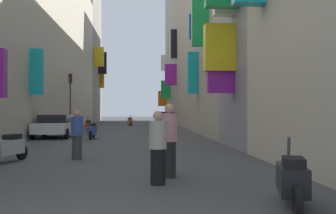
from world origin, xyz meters
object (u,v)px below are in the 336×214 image
Objects in this scene: pedestrian_crossing at (169,140)px; pedestrian_near_right at (77,135)px; scooter_orange at (130,121)px; traffic_light_near_corner at (70,92)px; scooter_green at (172,123)px; pedestrian_near_left at (158,148)px; parked_car_white at (55,125)px; scooter_blue at (92,130)px; scooter_red at (88,126)px; scooter_black at (292,180)px; scooter_silver at (8,147)px; parked_car_black at (166,118)px.

pedestrian_near_right is at bearing 127.20° from pedestrian_crossing.
traffic_light_near_corner reaches higher than scooter_orange.
pedestrian_near_left is at bearing -95.13° from scooter_green.
scooter_green is 0.97× the size of pedestrian_crossing.
scooter_orange is 28.07m from pedestrian_near_right.
parked_car_white is 2.50m from scooter_blue.
pedestrian_near_left is (5.36, -15.24, 0.07)m from parked_car_white.
scooter_green is at bearing 84.87° from pedestrian_near_left.
scooter_black is (6.39, -23.74, -0.00)m from scooter_red.
scooter_silver is 1.12× the size of pedestrian_near_left.
parked_car_white is 2.27× the size of scooter_black.
pedestrian_crossing is (1.74, -31.67, 0.42)m from scooter_orange.
scooter_silver is at bearing -96.03° from scooter_orange.
scooter_blue is 1.24× the size of pedestrian_near_left.
scooter_green is 28.37m from pedestrian_near_left.
traffic_light_near_corner reaches higher than pedestrian_crossing.
traffic_light_near_corner reaches higher than pedestrian_near_left.
scooter_orange is at bearing -138.82° from parked_car_black.
pedestrian_near_left is 25.10m from traffic_light_near_corner.
pedestrian_crossing is at bearing -68.34° from parked_car_white.
scooter_orange is (-3.88, -3.39, -0.30)m from parked_car_black.
traffic_light_near_corner is (-1.62, 20.23, 2.63)m from scooter_silver.
scooter_blue is at bearing -104.30° from parked_car_black.
scooter_red is 7.44m from scooter_blue.
scooter_blue is 1.12× the size of pedestrian_crossing.
scooter_red is at bearing -104.48° from scooter_orange.
scooter_silver is 10.28m from scooter_blue.
parked_car_black is 2.24× the size of pedestrian_crossing.
parked_car_white is at bearing -110.63° from parked_car_black.
scooter_black is 1.08× the size of scooter_green.
scooter_red is 0.41× the size of traffic_light_near_corner.
scooter_green is (0.42, 30.43, -0.00)m from scooter_black.
pedestrian_crossing reaches higher than scooter_red.
scooter_red is at bearing 105.07° from scooter_black.
traffic_light_near_corner is at bearing 104.04° from pedestrian_near_left.
parked_car_white reaches higher than scooter_red.
traffic_light_near_corner reaches higher than scooter_red.
pedestrian_near_right is (2.01, 0.53, 0.34)m from scooter_silver.
scooter_red and scooter_orange have the same top height.
scooter_black is 1.03× the size of scooter_silver.
pedestrian_near_right is (-2.75, 3.62, -0.08)m from pedestrian_crossing.
pedestrian_near_left reaches higher than scooter_blue.
scooter_red and scooter_green have the same top height.
scooter_orange and scooter_blue have the same top height.
scooter_silver is at bearing 137.84° from pedestrian_near_left.
parked_car_black reaches higher than scooter_green.
scooter_orange is at bearing 60.96° from traffic_light_near_corner.
parked_car_white is 0.91× the size of traffic_light_near_corner.
pedestrian_near_right is 0.35× the size of traffic_light_near_corner.
scooter_black is at bearing -84.19° from scooter_orange.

